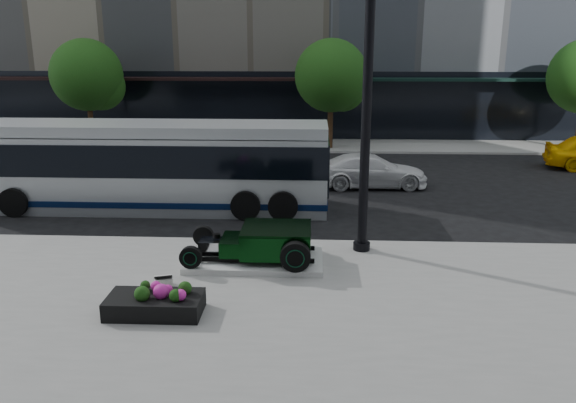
{
  "coord_description": "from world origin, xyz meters",
  "views": [
    {
      "loc": [
        0.21,
        -17.0,
        5.39
      ],
      "look_at": [
        -0.53,
        -1.89,
        1.2
      ],
      "focal_mm": 35.0,
      "sensor_mm": 36.0,
      "label": 1
    }
  ],
  "objects_px": {
    "hot_rod": "(268,241)",
    "transit_bus": "(151,165)",
    "flower_planter": "(155,303)",
    "lamppost": "(367,107)",
    "white_sedan": "(371,171)"
  },
  "relations": [
    {
      "from": "hot_rod",
      "to": "flower_planter",
      "type": "height_order",
      "value": "hot_rod"
    },
    {
      "from": "flower_planter",
      "to": "transit_bus",
      "type": "height_order",
      "value": "transit_bus"
    },
    {
      "from": "hot_rod",
      "to": "flower_planter",
      "type": "xyz_separation_m",
      "value": [
        -2.07,
        -2.87,
        -0.35
      ]
    },
    {
      "from": "lamppost",
      "to": "transit_bus",
      "type": "xyz_separation_m",
      "value": [
        -6.86,
        4.19,
        -2.43
      ]
    },
    {
      "from": "hot_rod",
      "to": "transit_bus",
      "type": "height_order",
      "value": "transit_bus"
    },
    {
      "from": "flower_planter",
      "to": "hot_rod",
      "type": "bearing_deg",
      "value": 54.16
    },
    {
      "from": "flower_planter",
      "to": "white_sedan",
      "type": "distance_m",
      "value": 12.72
    },
    {
      "from": "hot_rod",
      "to": "transit_bus",
      "type": "distance_m",
      "value": 6.94
    },
    {
      "from": "lamppost",
      "to": "transit_bus",
      "type": "distance_m",
      "value": 8.4
    },
    {
      "from": "hot_rod",
      "to": "transit_bus",
      "type": "relative_size",
      "value": 0.27
    },
    {
      "from": "hot_rod",
      "to": "white_sedan",
      "type": "relative_size",
      "value": 0.73
    },
    {
      "from": "hot_rod",
      "to": "lamppost",
      "type": "distance_m",
      "value": 4.17
    },
    {
      "from": "flower_planter",
      "to": "transit_bus",
      "type": "relative_size",
      "value": 0.16
    },
    {
      "from": "lamppost",
      "to": "flower_planter",
      "type": "distance_m",
      "value": 6.98
    },
    {
      "from": "lamppost",
      "to": "flower_planter",
      "type": "relative_size",
      "value": 4.25
    }
  ]
}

